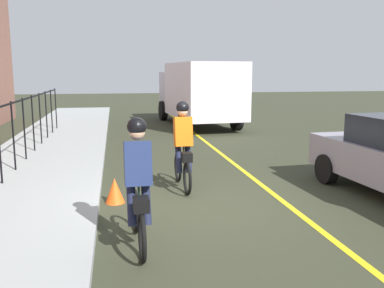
{
  "coord_description": "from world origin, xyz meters",
  "views": [
    {
      "loc": [
        -7.35,
        1.47,
        2.43
      ],
      "look_at": [
        0.74,
        -0.01,
        1.0
      ],
      "focal_mm": 39.44,
      "sensor_mm": 36.0,
      "label": 1
    }
  ],
  "objects_px": {
    "cyclist_lead": "(183,146)",
    "box_truck_background": "(198,91)",
    "cyclist_follow": "(138,184)",
    "traffic_cone_near": "(115,190)"
  },
  "relations": [
    {
      "from": "cyclist_lead",
      "to": "cyclist_follow",
      "type": "height_order",
      "value": "same"
    },
    {
      "from": "cyclist_lead",
      "to": "cyclist_follow",
      "type": "bearing_deg",
      "value": 157.65
    },
    {
      "from": "cyclist_follow",
      "to": "traffic_cone_near",
      "type": "height_order",
      "value": "cyclist_follow"
    },
    {
      "from": "box_truck_background",
      "to": "cyclist_lead",
      "type": "bearing_deg",
      "value": 162.19
    },
    {
      "from": "cyclist_follow",
      "to": "traffic_cone_near",
      "type": "distance_m",
      "value": 2.26
    },
    {
      "from": "cyclist_lead",
      "to": "traffic_cone_near",
      "type": "bearing_deg",
      "value": 115.43
    },
    {
      "from": "cyclist_lead",
      "to": "traffic_cone_near",
      "type": "height_order",
      "value": "cyclist_lead"
    },
    {
      "from": "cyclist_lead",
      "to": "box_truck_background",
      "type": "relative_size",
      "value": 0.27
    },
    {
      "from": "cyclist_follow",
      "to": "traffic_cone_near",
      "type": "relative_size",
      "value": 3.88
    },
    {
      "from": "box_truck_background",
      "to": "traffic_cone_near",
      "type": "relative_size",
      "value": 14.64
    }
  ]
}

